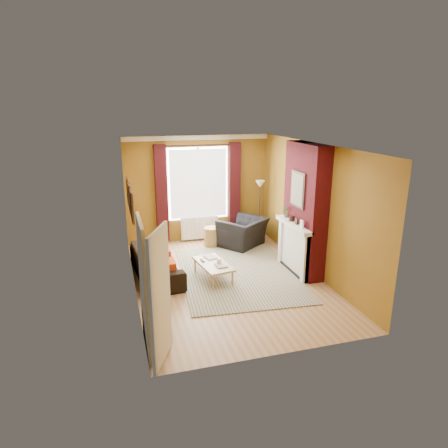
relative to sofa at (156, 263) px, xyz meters
The scene contains 12 objects.
ground 1.57m from the sofa, 22.98° to the right, with size 5.50×5.50×0.00m, color #956B43.
room_walls 2.34m from the sofa, ahead, with size 3.82×5.54×2.83m.
striped_rug 1.79m from the sofa, 12.92° to the right, with size 2.71×3.57×0.02m.
sofa is the anchor object (origin of this frame).
armchair 2.73m from the sofa, 28.34° to the left, with size 1.12×0.98×0.73m, color black.
coffee_table 1.24m from the sofa, 23.41° to the right, with size 0.71×1.15×0.36m.
wicker_stool 2.23m from the sofa, 43.09° to the left, with size 0.50×0.50×0.49m.
floor_lamp 3.48m from the sofa, 27.80° to the left, with size 0.28×0.28×1.65m.
book_a 1.34m from the sofa, 31.06° to the right, with size 0.23×0.30×0.03m, color #999999.
book_b 1.07m from the sofa, 10.91° to the right, with size 0.22×0.30×0.02m, color #999999.
mug 1.39m from the sofa, 26.65° to the right, with size 0.11×0.11×0.10m, color #999999.
tv_remote 1.01m from the sofa, 18.80° to the right, with size 0.07×0.18×0.02m.
Camera 1 is at (-2.21, -7.43, 3.56)m, focal length 32.00 mm.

